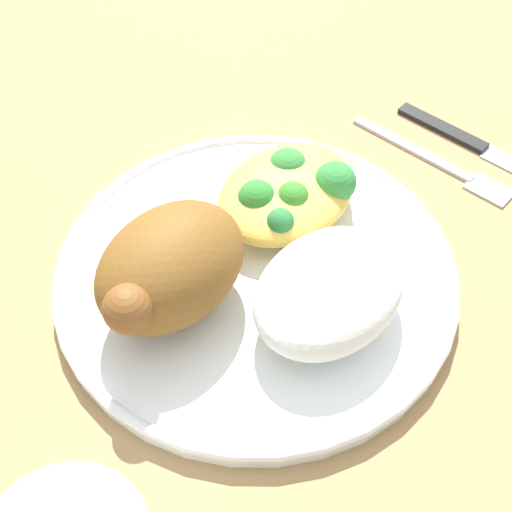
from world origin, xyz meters
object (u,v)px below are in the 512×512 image
at_px(mac_cheese_with_broccoli, 289,191).
at_px(roasted_chicken, 169,268).
at_px(plate, 256,272).
at_px(rice_pile, 327,293).
at_px(fork, 439,162).
at_px(knife, 484,148).

bearing_deg(mac_cheese_with_broccoli, roasted_chicken, -2.66).
xyz_separation_m(plate, rice_pile, (0.00, 0.06, 0.03)).
xyz_separation_m(roasted_chicken, mac_cheese_with_broccoli, (-0.11, 0.01, -0.02)).
xyz_separation_m(plate, fork, (-0.18, 0.04, -0.01)).
xyz_separation_m(mac_cheese_with_broccoli, knife, (-0.16, 0.07, -0.03)).
bearing_deg(fork, knife, 151.82).
distance_m(mac_cheese_with_broccoli, fork, 0.14).
xyz_separation_m(rice_pile, knife, (-0.22, -0.00, -0.03)).
bearing_deg(rice_pile, plate, -92.37).
bearing_deg(fork, roasted_chicken, -13.86).
height_order(plate, fork, plate).
bearing_deg(plate, fork, 168.62).
relative_size(plate, mac_cheese_with_broccoli, 2.48).
distance_m(mac_cheese_with_broccoli, knife, 0.18).
relative_size(plate, roasted_chicken, 2.46).
height_order(rice_pile, mac_cheese_with_broccoli, rice_pile).
relative_size(plate, fork, 1.90).
height_order(plate, roasted_chicken, roasted_chicken).
height_order(roasted_chicken, mac_cheese_with_broccoli, roasted_chicken).
bearing_deg(knife, plate, -14.45).
distance_m(roasted_chicken, rice_pile, 0.10).
xyz_separation_m(roasted_chicken, rice_pile, (-0.05, 0.08, -0.01)).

